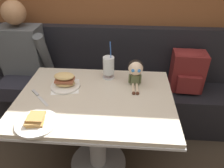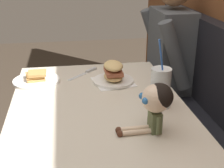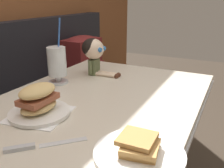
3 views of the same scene
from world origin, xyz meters
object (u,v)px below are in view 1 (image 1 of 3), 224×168
object	(u,v)px
milkshake_glass	(109,66)
sandwich_plate	(65,82)
toast_plate	(36,122)
diner_patron	(22,57)
seated_doll	(136,69)
backpack	(188,70)
butter_knife	(37,95)

from	to	relation	value
milkshake_glass	sandwich_plate	bearing A→B (deg)	-152.66
milkshake_glass	sandwich_plate	world-z (taller)	milkshake_glass
toast_plate	sandwich_plate	size ratio (longest dim) A/B	1.07
milkshake_glass	diner_patron	distance (m)	0.91
toast_plate	seated_doll	size ratio (longest dim) A/B	1.14
seated_doll	diner_patron	distance (m)	1.14
seated_doll	backpack	size ratio (longest dim) A/B	0.54
diner_patron	milkshake_glass	bearing A→B (deg)	-19.57
toast_plate	milkshake_glass	xyz separation A→B (m)	(0.38, 0.57, 0.09)
seated_doll	diner_patron	size ratio (longest dim) A/B	0.27
toast_plate	milkshake_glass	world-z (taller)	milkshake_glass
butter_knife	backpack	size ratio (longest dim) A/B	0.45
butter_knife	seated_doll	distance (m)	0.73
toast_plate	diner_patron	xyz separation A→B (m)	(-0.47, 0.88, -0.01)
toast_plate	seated_doll	distance (m)	0.78
milkshake_glass	diner_patron	bearing A→B (deg)	160.43
butter_knife	backpack	world-z (taller)	backpack
toast_plate	diner_patron	world-z (taller)	diner_patron
backpack	diner_patron	size ratio (longest dim) A/B	0.50
toast_plate	backpack	size ratio (longest dim) A/B	0.62
sandwich_plate	backpack	size ratio (longest dim) A/B	0.57
seated_doll	backpack	xyz separation A→B (m)	(0.51, 0.41, -0.21)
toast_plate	butter_knife	distance (m)	0.30
sandwich_plate	butter_knife	size ratio (longest dim) A/B	1.29
diner_patron	seated_doll	bearing A→B (deg)	-20.05
butter_knife	diner_patron	xyz separation A→B (m)	(-0.37, 0.59, -0.00)
backpack	diner_patron	world-z (taller)	diner_patron
butter_knife	milkshake_glass	bearing A→B (deg)	30.71
toast_plate	backpack	xyz separation A→B (m)	(1.10, 0.90, -0.10)
milkshake_glass	seated_doll	size ratio (longest dim) A/B	1.44
sandwich_plate	seated_doll	xyz separation A→B (m)	(0.52, 0.08, 0.08)
backpack	diner_patron	xyz separation A→B (m)	(-1.57, -0.02, 0.08)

